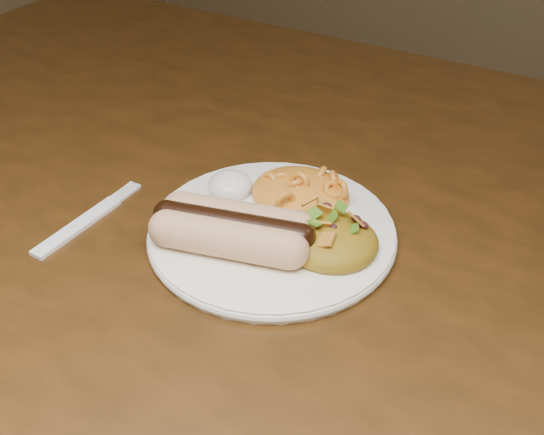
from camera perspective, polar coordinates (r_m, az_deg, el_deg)
The scene contains 7 objects.
table at distance 0.62m, azimuth 9.88°, elevation -10.30°, with size 1.60×0.90×0.75m.
plate at distance 0.57m, azimuth 0.00°, elevation -1.27°, with size 0.22×0.22×0.01m, color white.
hotdog at distance 0.54m, azimuth -3.55°, elevation -0.95°, with size 0.12×0.09×0.03m.
mac_and_cheese at distance 0.60m, azimuth 2.59°, elevation 3.32°, with size 0.10×0.09×0.04m, color #FFA42C.
sour_cream at distance 0.61m, azimuth -3.79°, elevation 3.28°, with size 0.04×0.04×0.03m, color white.
taco_salad at distance 0.54m, azimuth 5.30°, elevation -1.40°, with size 0.08×0.08×0.04m.
fork at distance 0.61m, azimuth -17.05°, elevation -0.78°, with size 0.02×0.13×0.00m, color white.
Camera 1 is at (0.12, -0.42, 1.11)m, focal length 42.00 mm.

